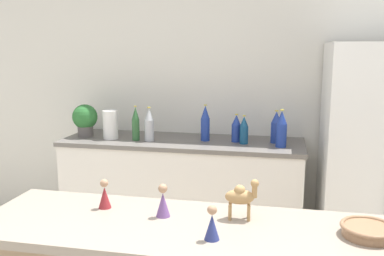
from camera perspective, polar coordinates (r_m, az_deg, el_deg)
name	(u,v)px	position (r m, az deg, el deg)	size (l,w,h in m)	color
wall_back	(231,92)	(3.75, 5.22, 4.85)	(8.00, 0.06, 2.55)	silver
back_counter	(182,191)	(3.67, -1.29, -8.44)	(1.99, 0.63, 0.90)	silver
potted_plant	(85,119)	(3.77, -14.08, 1.20)	(0.21, 0.21, 0.28)	#595451
paper_towel_roll	(110,125)	(3.64, -10.83, 0.45)	(0.12, 0.12, 0.24)	white
back_bottle_0	(136,124)	(3.54, -7.52, 0.54)	(0.06, 0.06, 0.29)	#2D6033
back_bottle_1	(281,129)	(3.34, 11.84, -0.16)	(0.08, 0.08, 0.29)	navy
back_bottle_2	(244,130)	(3.41, 6.94, -0.30)	(0.07, 0.07, 0.23)	navy
back_bottle_3	(276,127)	(3.48, 11.15, 0.08)	(0.08, 0.08, 0.26)	navy
back_bottle_4	(149,125)	(3.50, -5.74, 0.43)	(0.08, 0.08, 0.28)	#B2B7BC
back_bottle_5	(205,124)	(3.49, 1.78, 0.60)	(0.07, 0.07, 0.30)	navy
back_bottle_6	(236,129)	(3.48, 5.92, -0.08)	(0.08, 0.08, 0.23)	navy
fruit_bowl	(368,230)	(1.67, 22.43, -12.46)	(0.19, 0.19, 0.04)	#8C6647
camel_figurine	(241,196)	(1.68, 6.57, -8.98)	(0.13, 0.07, 0.16)	#A87F4C
wise_man_figurine_blue	(163,202)	(1.71, -3.89, -9.87)	(0.06, 0.06, 0.13)	#6B4784
wise_man_figurine_crimson	(105,196)	(1.83, -11.58, -8.82)	(0.05, 0.05, 0.12)	maroon
wise_man_figurine_purple	(212,225)	(1.52, 2.68, -12.77)	(0.05, 0.05, 0.13)	navy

